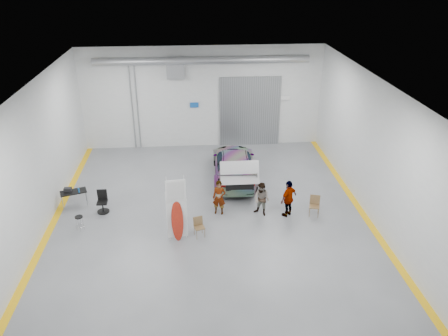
{
  "coord_description": "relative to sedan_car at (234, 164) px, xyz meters",
  "views": [
    {
      "loc": [
        -0.71,
        -16.7,
        10.45
      ],
      "look_at": [
        0.75,
        1.63,
        1.5
      ],
      "focal_mm": 35.0,
      "sensor_mm": 36.0,
      "label": 1
    }
  ],
  "objects": [
    {
      "name": "trunk_lid",
      "position": [
        0.0,
        -2.41,
        0.79
      ],
      "size": [
        1.8,
        1.09,
        0.04
      ],
      "primitive_type": "cube",
      "color": "silver",
      "rests_on": "sedan_car"
    },
    {
      "name": "shop_stool",
      "position": [
        -6.96,
        -4.34,
        -0.44
      ],
      "size": [
        0.34,
        0.34,
        0.67
      ],
      "rotation": [
        0.0,
        0.0,
        -0.28
      ],
      "color": "black",
      "rests_on": "ground"
    },
    {
      "name": "person_c",
      "position": [
        2.01,
        -3.88,
        0.1
      ],
      "size": [
        1.04,
        0.96,
        1.74
      ],
      "primitive_type": "imported",
      "rotation": [
        0.0,
        0.0,
        3.84
      ],
      "color": "brown",
      "rests_on": "ground"
    },
    {
      "name": "person_a",
      "position": [
        -1.02,
        -3.46,
        0.04
      ],
      "size": [
        0.65,
        0.5,
        1.61
      ],
      "primitive_type": "imported",
      "rotation": [
        0.0,
        0.0,
        -0.21
      ],
      "color": "brown",
      "rests_on": "ground"
    },
    {
      "name": "sedan_car",
      "position": [
        0.0,
        0.0,
        0.0
      ],
      "size": [
        2.42,
        5.42,
        1.54
      ],
      "primitive_type": "imported",
      "rotation": [
        0.0,
        0.0,
        3.09
      ],
      "color": "silver",
      "rests_on": "ground"
    },
    {
      "name": "folding_chair_far",
      "position": [
        3.18,
        -3.97,
        -0.48
      ],
      "size": [
        0.54,
        0.56,
        0.92
      ],
      "rotation": [
        0.0,
        0.0,
        -0.28
      ],
      "color": "brown",
      "rests_on": "ground"
    },
    {
      "name": "folding_chair_near",
      "position": [
        -1.95,
        -5.18,
        -0.51
      ],
      "size": [
        0.49,
        0.52,
        0.84
      ],
      "rotation": [
        0.0,
        0.0,
        0.29
      ],
      "color": "brown",
      "rests_on": "ground"
    },
    {
      "name": "room_shell",
      "position": [
        -1.19,
        -1.31,
        3.31
      ],
      "size": [
        14.02,
        16.18,
        6.01
      ],
      "color": "silver",
      "rests_on": "ground"
    },
    {
      "name": "surfboard_display",
      "position": [
        -2.86,
        -5.34,
        0.4
      ],
      "size": [
        0.82,
        0.28,
        2.89
      ],
      "rotation": [
        0.0,
        0.0,
        0.11
      ],
      "color": "white",
      "rests_on": "ground"
    },
    {
      "name": "person_b",
      "position": [
        0.85,
        -3.71,
        0.01
      ],
      "size": [
        0.96,
        0.93,
        1.56
      ],
      "primitive_type": "imported",
      "rotation": [
        0.0,
        0.0,
        -0.65
      ],
      "color": "slate",
      "rests_on": "ground"
    },
    {
      "name": "work_table",
      "position": [
        -7.71,
        -2.23,
        -0.04
      ],
      "size": [
        1.28,
        0.92,
        0.95
      ],
      "rotation": [
        0.0,
        0.0,
        0.33
      ],
      "color": "gray",
      "rests_on": "ground"
    },
    {
      "name": "ground",
      "position": [
        -1.43,
        -3.53,
        -0.77
      ],
      "size": [
        16.0,
        16.0,
        0.0
      ],
      "primitive_type": "plane",
      "color": "slate",
      "rests_on": "ground"
    },
    {
      "name": "office_chair",
      "position": [
        -6.25,
        -2.89,
        -0.32
      ],
      "size": [
        0.55,
        0.55,
        1.03
      ],
      "rotation": [
        0.0,
        0.0,
        0.01
      ],
      "color": "black",
      "rests_on": "ground"
    }
  ]
}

